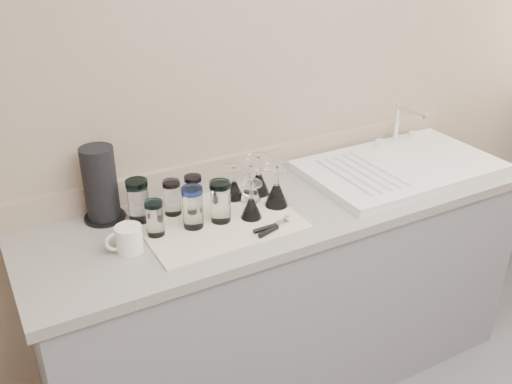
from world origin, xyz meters
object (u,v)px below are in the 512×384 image
goblet_back_left (234,188)px  tumbler_cyan (172,197)px  tumbler_extra (137,199)px  tumbler_teal (138,200)px  tumbler_magenta (155,218)px  goblet_back_right (259,181)px  sink_unit (400,166)px  white_mug (128,239)px  paper_towel_roll (101,185)px  tumbler_blue (193,207)px  tumbler_lavender (220,201)px  tumbler_purple (193,192)px  goblet_extra (250,188)px  goblet_front_right (276,192)px  can_opener (273,227)px  goblet_front_left (251,206)px

goblet_back_left → tumbler_cyan: bearing=179.5°
tumbler_cyan → tumbler_extra: 0.12m
tumbler_teal → tumbler_extra: size_ratio=1.19×
tumbler_magenta → goblet_back_right: (0.46, 0.10, -0.01)m
sink_unit → white_mug: (-1.21, -0.05, 0.03)m
tumbler_extra → white_mug: (-0.10, -0.20, -0.03)m
tumbler_teal → paper_towel_roll: paper_towel_roll is taller
goblet_back_right → white_mug: bearing=-165.9°
white_mug → tumbler_extra: bearing=63.4°
tumbler_blue → tumbler_lavender: bearing=-5.1°
goblet_back_left → white_mug: 0.49m
tumbler_purple → goblet_extra: bearing=-11.3°
tumbler_lavender → goblet_back_left: 0.18m
tumbler_blue → goblet_front_right: bearing=-1.1°
tumbler_blue → goblet_back_right: 0.34m
tumbler_purple → can_opener: bearing=-57.5°
tumbler_teal → white_mug: size_ratio=1.23×
tumbler_blue → goblet_back_right: bearing=18.9°
tumbler_teal → goblet_front_left: 0.40m
tumbler_magenta → tumbler_extra: size_ratio=0.95×
sink_unit → goblet_back_left: (-0.75, 0.10, 0.03)m
tumbler_cyan → tumbler_blue: tumbler_blue is taller
tumbler_purple → goblet_extra: 0.22m
goblet_extra → tumbler_cyan: bearing=171.8°
goblet_back_right → goblet_extra: goblet_back_right is taller
sink_unit → white_mug: 1.21m
goblet_back_right → paper_towel_roll: bearing=169.4°
tumbler_purple → tumbler_teal: bearing=177.0°
tumbler_cyan → tumbler_magenta: (-0.11, -0.11, -0.00)m
tumbler_cyan → tumbler_purple: 0.08m
tumbler_blue → goblet_back_right: size_ratio=0.96×
goblet_front_left → goblet_front_right: goblet_front_right is taller
goblet_front_left → tumbler_teal: bearing=153.9°
tumbler_extra → tumbler_magenta: bearing=-87.2°
tumbler_lavender → white_mug: tumbler_lavender is taller
goblet_back_right → tumbler_cyan: bearing=178.1°
goblet_back_left → goblet_extra: bearing=-39.3°
tumbler_cyan → tumbler_magenta: bearing=-133.8°
goblet_extra → goblet_back_right: bearing=30.7°
tumbler_lavender → paper_towel_roll: 0.43m
goblet_extra → white_mug: 0.53m
tumbler_magenta → goblet_front_right: (0.47, -0.02, -0.01)m
goblet_back_right → tumbler_extra: bearing=172.6°
tumbler_magenta → tumbler_lavender: tumbler_lavender is taller
tumbler_lavender → tumbler_magenta: bearing=175.0°
tumbler_teal → white_mug: (-0.09, -0.17, -0.04)m
tumbler_teal → tumbler_lavender: 0.29m
tumbler_teal → goblet_back_left: bearing=-2.1°
tumbler_teal → goblet_front_left: size_ratio=1.13×
tumbler_magenta → tumbler_purple: bearing=30.3°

